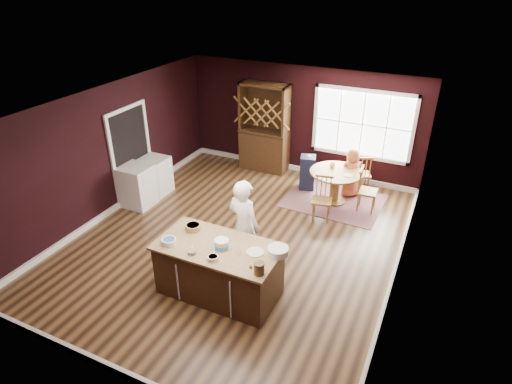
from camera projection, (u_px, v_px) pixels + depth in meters
room_shell at (237, 178)px, 7.81m from camera, size 7.00×7.00×7.00m
window at (363, 124)px, 9.94m from camera, size 2.36×0.10×1.66m
doorway at (132, 155)px, 9.55m from camera, size 0.08×1.26×2.13m
kitchen_island at (219, 270)px, 6.90m from camera, size 1.97×1.03×0.92m
dining_table at (336, 180)px, 9.53m from camera, size 1.17×1.17×0.75m
baker at (244, 226)px, 7.25m from camera, size 0.71×0.54×1.74m
layer_cake at (222, 243)px, 6.62m from camera, size 0.32×0.32×0.13m
bowl_blue at (169, 241)px, 6.70m from camera, size 0.23×0.23×0.09m
bowl_yellow at (193, 227)px, 7.05m from camera, size 0.26×0.26×0.10m
bowl_pink at (192, 252)px, 6.48m from camera, size 0.14×0.14×0.05m
bowl_olive at (213, 258)px, 6.35m from camera, size 0.17×0.17×0.06m
drinking_glass at (238, 250)px, 6.43m from camera, size 0.08×0.08×0.17m
dinner_plate at (255, 252)px, 6.51m from camera, size 0.27×0.27×0.02m
white_tub at (278, 251)px, 6.46m from camera, size 0.32×0.32×0.11m
stoneware_crock at (259, 268)px, 6.04m from camera, size 0.16×0.16×0.19m
toy_figurine at (251, 266)px, 6.17m from camera, size 0.04×0.04×0.07m
rug at (334, 201)px, 9.78m from camera, size 2.20×1.73×0.01m
chair_east at (368, 190)px, 9.22m from camera, size 0.41×0.43×0.99m
chair_south at (322, 199)px, 8.90m from camera, size 0.47×0.45×0.96m
chair_north at (361, 173)px, 10.01m from camera, size 0.52×0.51×0.95m
seated_woman at (352, 172)px, 9.77m from camera, size 0.68×0.64×1.17m
high_chair at (307, 172)px, 10.15m from camera, size 0.44×0.44×0.87m
toddler at (309, 157)px, 9.96m from camera, size 0.18×0.14×0.26m
table_plate at (349, 175)px, 9.25m from camera, size 0.19×0.19×0.01m
table_cup at (332, 165)px, 9.61m from camera, size 0.13×0.13×0.10m
hutch at (264, 128)px, 10.81m from camera, size 1.23×0.51×2.26m
washer at (137, 186)px, 9.44m from camera, size 0.64×0.62×0.93m
dryer at (155, 176)px, 9.96m from camera, size 0.60×0.58×0.87m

